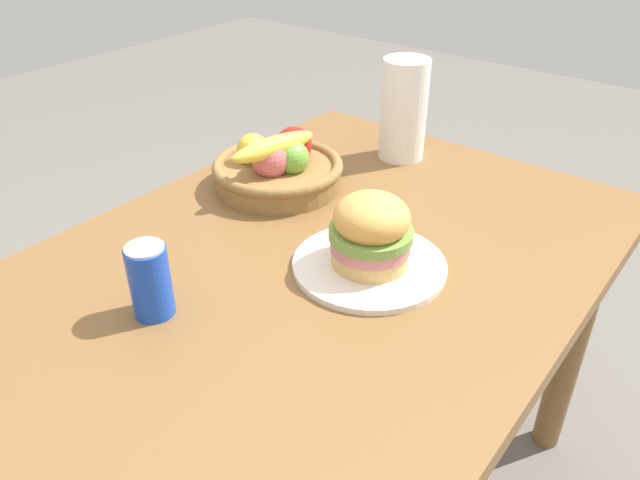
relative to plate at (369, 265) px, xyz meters
The scene contains 6 objects.
dining_table 0.17m from the plate, 133.50° to the left, with size 1.40×0.90×0.75m.
plate is the anchor object (origin of this frame).
sandwich 0.07m from the plate, behind, with size 0.15×0.15×0.13m.
soda_can 0.38m from the plate, 147.73° to the left, with size 0.07×0.07×0.13m.
fruit_basket 0.37m from the plate, 67.45° to the left, with size 0.29×0.29×0.14m.
paper_towel_roll 0.51m from the plate, 25.36° to the left, with size 0.11×0.11×0.24m, color white.
Camera 1 is at (-0.67, -0.59, 1.38)m, focal length 34.32 mm.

